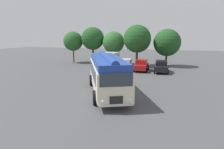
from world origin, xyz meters
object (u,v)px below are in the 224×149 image
at_px(vintage_bus, 107,72).
at_px(car_near_left, 126,64).
at_px(car_mid_right, 161,66).
at_px(car_mid_left, 141,65).
at_px(box_van, 108,61).

distance_m(vintage_bus, car_near_left, 12.54).
distance_m(vintage_bus, car_mid_right, 12.78).
bearing_deg(car_mid_left, car_mid_right, -7.37).
bearing_deg(vintage_bus, box_van, 108.95).
bearing_deg(box_van, car_near_left, 8.12).
relative_size(vintage_bus, car_near_left, 2.36).
bearing_deg(car_mid_right, box_van, -179.16).
bearing_deg(vintage_bus, car_mid_left, 85.46).
distance_m(car_mid_left, box_van, 5.17).
bearing_deg(box_van, car_mid_left, 5.42).
relative_size(car_near_left, box_van, 0.73).
relative_size(car_mid_left, car_mid_right, 0.98).
height_order(car_mid_left, box_van, box_van).
bearing_deg(box_van, car_mid_right, 0.84).
distance_m(car_near_left, box_van, 2.83).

